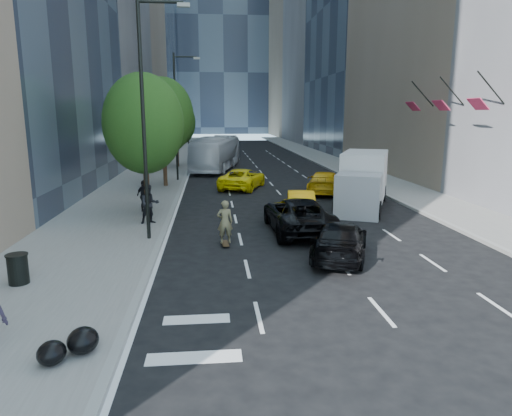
{
  "coord_description": "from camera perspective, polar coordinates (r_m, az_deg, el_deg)",
  "views": [
    {
      "loc": [
        -3.71,
        -15.65,
        5.51
      ],
      "look_at": [
        -1.88,
        3.06,
        1.6
      ],
      "focal_mm": 32.0,
      "sensor_mm": 36.0,
      "label": 1
    }
  ],
  "objects": [
    {
      "name": "sidewalk_right",
      "position": [
        47.97,
        11.1,
        5.02
      ],
      "size": [
        4.0,
        120.0,
        0.15
      ],
      "primitive_type": "cube",
      "color": "slate",
      "rests_on": "ground"
    },
    {
      "name": "taxi_a",
      "position": [
        23.79,
        4.73,
        -0.09
      ],
      "size": [
        2.84,
        4.08,
        1.29
      ],
      "primitive_type": "imported",
      "rotation": [
        0.0,
        0.0,
        3.53
      ],
      "color": "#D3B80B",
      "rests_on": "ground"
    },
    {
      "name": "facade_flags",
      "position": [
        29.4,
        24.2,
        12.06
      ],
      "size": [
        1.85,
        13.3,
        2.05
      ],
      "color": "black",
      "rests_on": "ground"
    },
    {
      "name": "sidewalk_left",
      "position": [
        46.27,
        -12.15,
        4.74
      ],
      "size": [
        6.0,
        120.0,
        0.15
      ],
      "primitive_type": "cube",
      "color": "slate",
      "rests_on": "ground"
    },
    {
      "name": "lamp_near",
      "position": [
        19.82,
        -13.47,
        12.31
      ],
      "size": [
        2.13,
        0.22,
        10.0
      ],
      "color": "black",
      "rests_on": "sidewalk_left"
    },
    {
      "name": "black_sedan_mercedes",
      "position": [
        18.01,
        10.48,
        -3.93
      ],
      "size": [
        3.51,
        5.22,
        1.4
      ],
      "primitive_type": "imported",
      "rotation": [
        0.0,
        0.0,
        2.79
      ],
      "color": "black",
      "rests_on": "ground"
    },
    {
      "name": "trash_can",
      "position": [
        16.54,
        -27.61,
        -6.83
      ],
      "size": [
        0.63,
        0.63,
        0.94
      ],
      "primitive_type": "cylinder",
      "color": "black",
      "rests_on": "sidewalk_left"
    },
    {
      "name": "box_truck",
      "position": [
        27.53,
        13.21,
        3.39
      ],
      "size": [
        4.95,
        7.2,
        3.25
      ],
      "rotation": [
        0.0,
        0.0,
        -0.41
      ],
      "color": "#BEBEBE",
      "rests_on": "ground"
    },
    {
      "name": "black_sedan_lincoln",
      "position": [
        21.56,
        5.31,
        -0.89
      ],
      "size": [
        2.86,
        5.93,
        1.63
      ],
      "primitive_type": "imported",
      "rotation": [
        0.0,
        0.0,
        3.17
      ],
      "color": "black",
      "rests_on": "ground"
    },
    {
      "name": "tree_mid",
      "position": [
        34.82,
        -11.56,
        11.2
      ],
      "size": [
        4.5,
        4.5,
        7.99
      ],
      "color": "#331E13",
      "rests_on": "sidewalk_left"
    },
    {
      "name": "city_bus",
      "position": [
        45.6,
        -4.96,
        6.84
      ],
      "size": [
        5.23,
        12.12,
        3.29
      ],
      "primitive_type": "imported",
      "rotation": [
        0.0,
        0.0,
        -0.22
      ],
      "color": "white",
      "rests_on": "ground"
    },
    {
      "name": "lamp_far",
      "position": [
        37.74,
        -9.77,
        12.04
      ],
      "size": [
        2.13,
        0.22,
        10.0
      ],
      "color": "black",
      "rests_on": "sidewalk_left"
    },
    {
      "name": "tree_near",
      "position": [
        24.9,
        -13.86,
        10.17
      ],
      "size": [
        4.2,
        4.2,
        7.46
      ],
      "color": "#331E13",
      "rests_on": "sidewalk_left"
    },
    {
      "name": "tree_far",
      "position": [
        47.78,
        -9.94,
        10.51
      ],
      "size": [
        3.9,
        3.9,
        6.92
      ],
      "color": "#331E13",
      "rests_on": "sidewalk_left"
    },
    {
      "name": "taxi_b",
      "position": [
        25.59,
        5.58,
        0.81
      ],
      "size": [
        2.02,
        4.28,
        1.36
      ],
      "primitive_type": "imported",
      "rotation": [
        0.0,
        0.0,
        3.0
      ],
      "color": "#EFA70C",
      "rests_on": "ground"
    },
    {
      "name": "tower_right_far",
      "position": [
        118.14,
        7.57,
        21.14
      ],
      "size": [
        20.0,
        24.0,
        50.0
      ],
      "primitive_type": "cube",
      "color": "#816F59",
      "rests_on": "ground"
    },
    {
      "name": "ground",
      "position": [
        17.0,
        7.4,
        -7.26
      ],
      "size": [
        160.0,
        160.0,
        0.0
      ],
      "primitive_type": "plane",
      "color": "black",
      "rests_on": "ground"
    },
    {
      "name": "taxi_d",
      "position": [
        32.49,
        8.58,
        3.21
      ],
      "size": [
        3.72,
        5.65,
        1.52
      ],
      "primitive_type": "imported",
      "rotation": [
        0.0,
        0.0,
        2.81
      ],
      "color": "#EDB00C",
      "rests_on": "ground"
    },
    {
      "name": "traffic_signal",
      "position": [
        55.73,
        -8.49,
        10.31
      ],
      "size": [
        2.48,
        0.53,
        5.2
      ],
      "color": "black",
      "rests_on": "sidewalk_left"
    },
    {
      "name": "pedestrian_b",
      "position": [
        25.93,
        -13.79,
        1.47
      ],
      "size": [
        1.09,
        0.98,
        1.78
      ],
      "primitive_type": "imported",
      "rotation": [
        0.0,
        0.0,
        2.49
      ],
      "color": "black",
      "rests_on": "sidewalk_left"
    },
    {
      "name": "garbage_bags",
      "position": [
        11.4,
        -22.16,
        -15.61
      ],
      "size": [
        1.21,
        1.16,
        0.6
      ],
      "color": "black",
      "rests_on": "sidewalk_left"
    },
    {
      "name": "pedestrian_a",
      "position": [
        23.07,
        -13.17,
        0.48
      ],
      "size": [
        1.14,
        1.01,
        1.95
      ],
      "primitive_type": "imported",
      "rotation": [
        0.0,
        0.0,
        0.33
      ],
      "color": "black",
      "rests_on": "sidewalk_left"
    },
    {
      "name": "taxi_c",
      "position": [
        34.06,
        -1.69,
        3.7
      ],
      "size": [
        4.2,
        5.9,
        1.49
      ],
      "primitive_type": "imported",
      "rotation": [
        0.0,
        0.0,
        2.79
      ],
      "color": "#FFE80D",
      "rests_on": "ground"
    },
    {
      "name": "skateboarder",
      "position": [
        19.21,
        -3.9,
        -2.1
      ],
      "size": [
        0.7,
        0.48,
        1.84
      ],
      "primitive_type": "imported",
      "rotation": [
        0.0,
        0.0,
        3.2
      ],
      "color": "#6E6745",
      "rests_on": "ground"
    }
  ]
}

